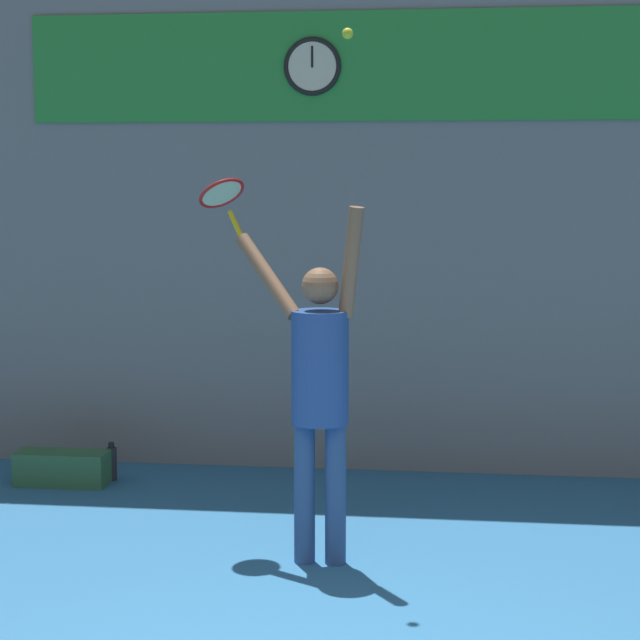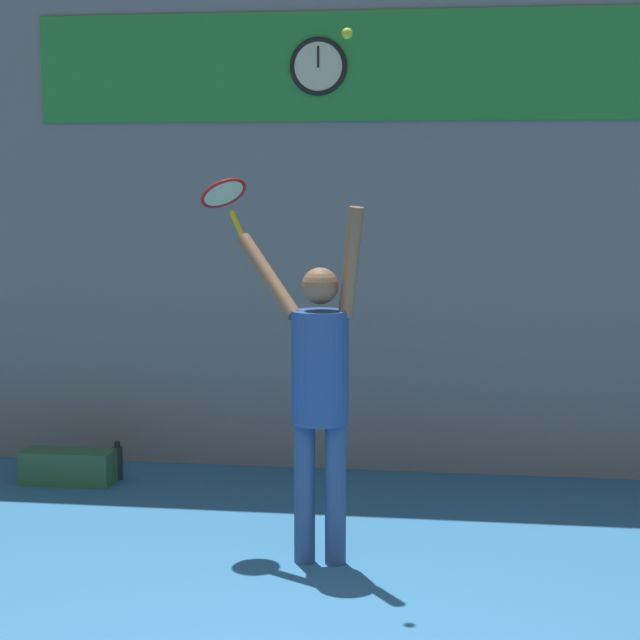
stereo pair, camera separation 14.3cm
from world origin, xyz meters
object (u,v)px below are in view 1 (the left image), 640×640
tennis_player (319,381)px  water_bottle (112,463)px  scoreboard_clock (312,66)px  equipment_bag (62,468)px  tennis_ball (348,33)px  tennis_racket (223,196)px

tennis_player → water_bottle: tennis_player is taller
scoreboard_clock → equipment_bag: (-1.87, -0.71, -3.10)m
scoreboard_clock → tennis_ball: size_ratio=7.06×
scoreboard_clock → tennis_racket: bearing=-100.6°
scoreboard_clock → tennis_player: (0.34, -2.27, -2.09)m
water_bottle → tennis_player: bearing=-42.9°
tennis_player → tennis_racket: size_ratio=5.45×
scoreboard_clock → equipment_bag: scoreboard_clock is taller
scoreboard_clock → tennis_racket: 2.10m
tennis_player → tennis_ball: size_ratio=34.23×
tennis_ball → equipment_bag: size_ratio=0.09×
water_bottle → tennis_ball: bearing=-41.8°
tennis_player → water_bottle: size_ratio=7.30×
equipment_bag → scoreboard_clock: bearing=20.7°
scoreboard_clock → tennis_ball: bearing=-77.7°
tennis_racket → equipment_bag: size_ratio=0.57×
equipment_bag → tennis_player: bearing=-35.2°
tennis_racket → water_bottle: size_ratio=1.34×
water_bottle → scoreboard_clock: bearing=19.4°
tennis_ball → water_bottle: bearing=138.2°
tennis_ball → water_bottle: tennis_ball is taller
tennis_player → scoreboard_clock: bearing=98.5°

